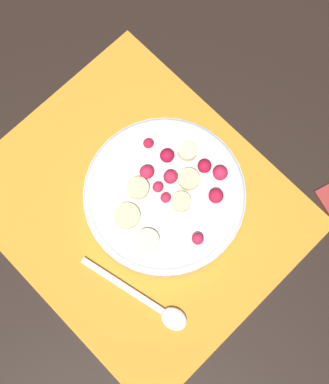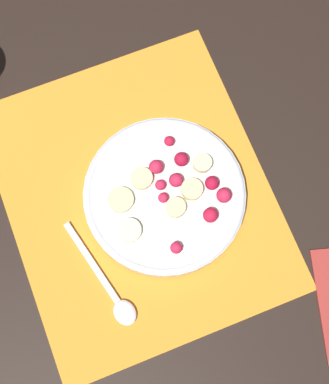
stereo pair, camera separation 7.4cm
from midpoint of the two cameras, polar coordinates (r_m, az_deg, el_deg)
ground_plane at (r=0.78m, az=-5.47°, el=-2.06°), size 3.00×3.00×0.00m
placemat at (r=0.78m, az=-5.49°, el=-2.01°), size 0.44×0.37×0.01m
fruit_bowl at (r=0.76m, az=-2.69°, el=-0.87°), size 0.23×0.23×0.05m
spoon at (r=0.75m, az=-3.81°, el=-12.70°), size 0.17×0.06×0.01m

